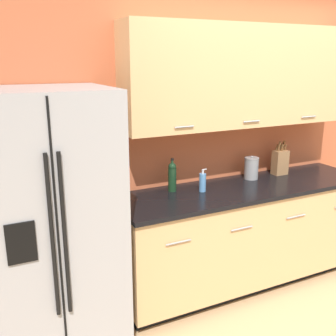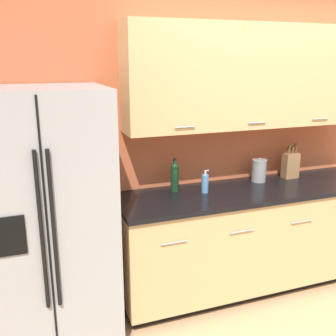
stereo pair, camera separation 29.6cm
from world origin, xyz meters
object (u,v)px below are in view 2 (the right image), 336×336
object	(u,v)px
wine_bottle	(175,176)
knife_block	(290,165)
soap_dispenser	(205,183)
refrigerator	(45,221)
steel_canister	(259,170)

from	to	relation	value
wine_bottle	knife_block	bearing A→B (deg)	-0.11
wine_bottle	soap_dispenser	xyz separation A→B (m)	(0.22, -0.12, -0.05)
refrigerator	knife_block	size ratio (longest dim) A/B	5.62
soap_dispenser	knife_block	bearing A→B (deg)	7.18
refrigerator	wine_bottle	distance (m)	1.08
soap_dispenser	refrigerator	bearing A→B (deg)	-174.74
soap_dispenser	steel_canister	world-z (taller)	steel_canister
refrigerator	knife_block	world-z (taller)	refrigerator
refrigerator	knife_block	bearing A→B (deg)	6.07
knife_block	steel_canister	xyz separation A→B (m)	(-0.33, 0.00, -0.02)
refrigerator	wine_bottle	xyz separation A→B (m)	(1.04, 0.23, 0.15)
soap_dispenser	steel_canister	bearing A→B (deg)	11.31
knife_block	soap_dispenser	xyz separation A→B (m)	(-0.91, -0.12, -0.05)
refrigerator	soap_dispenser	xyz separation A→B (m)	(1.26, 0.12, 0.10)
knife_block	soap_dispenser	distance (m)	0.92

